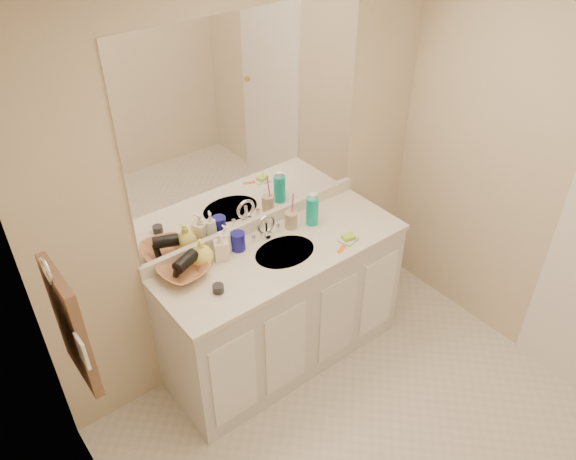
{
  "coord_description": "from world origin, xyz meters",
  "views": [
    {
      "loc": [
        -1.54,
        -0.99,
        2.86
      ],
      "look_at": [
        0.0,
        0.97,
        1.05
      ],
      "focal_mm": 35.0,
      "sensor_mm": 36.0,
      "label": 1
    }
  ],
  "objects": [
    {
      "name": "mirror",
      "position": [
        0.0,
        1.29,
        1.56
      ],
      "size": [
        1.48,
        0.01,
        1.2
      ],
      "primitive_type": "cube",
      "color": "white",
      "rests_on": "wall_back"
    },
    {
      "name": "green_soap",
      "position": [
        0.36,
        0.86,
        0.9
      ],
      "size": [
        0.08,
        0.07,
        0.03
      ],
      "primitive_type": "cube",
      "rotation": [
        0.0,
        0.0,
        -0.23
      ],
      "color": "#9ED433",
      "rests_on": "soap_dish"
    },
    {
      "name": "wicker_basket",
      "position": [
        -0.56,
        1.18,
        0.91
      ],
      "size": [
        0.3,
        0.3,
        0.06
      ],
      "primitive_type": "imported",
      "rotation": [
        0.0,
        0.0,
        0.2
      ],
      "color": "#B06F47",
      "rests_on": "countertop"
    },
    {
      "name": "soap_bottle_yellow",
      "position": [
        -0.43,
        1.2,
        0.96
      ],
      "size": [
        0.16,
        0.16,
        0.16
      ],
      "primitive_type": "imported",
      "rotation": [
        0.0,
        0.0,
        -0.36
      ],
      "color": "#F3ED5E",
      "rests_on": "countertop"
    },
    {
      "name": "tan_cup",
      "position": [
        0.18,
        1.17,
        0.93
      ],
      "size": [
        0.1,
        0.1,
        0.1
      ],
      "primitive_type": "cylinder",
      "rotation": [
        0.0,
        0.0,
        0.35
      ],
      "color": "tan",
      "rests_on": "countertop"
    },
    {
      "name": "switch_plate",
      "position": [
        -1.27,
        0.57,
        1.3
      ],
      "size": [
        0.01,
        0.08,
        0.13
      ],
      "primitive_type": "cube",
      "color": "white",
      "rests_on": "wall_left"
    },
    {
      "name": "backsplash",
      "position": [
        0.0,
        1.29,
        0.92
      ],
      "size": [
        1.52,
        0.03,
        0.08
      ],
      "primitive_type": "cube",
      "color": "silver",
      "rests_on": "countertop"
    },
    {
      "name": "soap_bottle_white",
      "position": [
        -0.26,
        1.21,
        0.97
      ],
      "size": [
        0.09,
        0.09,
        0.18
      ],
      "primitive_type": "imported",
      "rotation": [
        0.0,
        0.0,
        0.37
      ],
      "color": "white",
      "rests_on": "countertop"
    },
    {
      "name": "sink_basin",
      "position": [
        0.0,
        1.0,
        0.87
      ],
      "size": [
        0.37,
        0.37,
        0.02
      ],
      "primitive_type": "cylinder",
      "color": "beige",
      "rests_on": "countertop"
    },
    {
      "name": "ceiling",
      "position": [
        0.0,
        0.0,
        2.4
      ],
      "size": [
        2.6,
        2.6,
        0.02
      ],
      "primitive_type": "cube",
      "color": "white",
      "rests_on": "wall_back"
    },
    {
      "name": "soap_dish",
      "position": [
        0.36,
        0.86,
        0.89
      ],
      "size": [
        0.12,
        0.11,
        0.01
      ],
      "primitive_type": "cube",
      "rotation": [
        0.0,
        0.0,
        0.22
      ],
      "color": "silver",
      "rests_on": "countertop"
    },
    {
      "name": "towel_ring",
      "position": [
        -1.27,
        0.77,
        1.55
      ],
      "size": [
        0.01,
        0.11,
        0.11
      ],
      "primitive_type": "torus",
      "rotation": [
        0.0,
        1.57,
        0.0
      ],
      "color": "silver",
      "rests_on": "wall_left"
    },
    {
      "name": "hair_dryer",
      "position": [
        -0.54,
        1.18,
        0.97
      ],
      "size": [
        0.16,
        0.12,
        0.07
      ],
      "primitive_type": "cylinder",
      "rotation": [
        0.0,
        1.57,
        0.39
      ],
      "color": "black",
      "rests_on": "wicker_basket"
    },
    {
      "name": "faucet",
      "position": [
        0.0,
        1.18,
        0.94
      ],
      "size": [
        0.02,
        0.02,
        0.11
      ],
      "primitive_type": "cylinder",
      "color": "silver",
      "rests_on": "countertop"
    },
    {
      "name": "toothbrush",
      "position": [
        0.19,
        1.17,
        1.03
      ],
      "size": [
        0.02,
        0.04,
        0.19
      ],
      "primitive_type": "cylinder",
      "rotation": [
        0.14,
        0.0,
        -0.36
      ],
      "color": "#EE3E94",
      "rests_on": "tan_cup"
    },
    {
      "name": "hand_towel",
      "position": [
        -1.25,
        0.77,
        1.25
      ],
      "size": [
        0.04,
        0.32,
        0.55
      ],
      "primitive_type": "cube",
      "color": "#4D3829",
      "rests_on": "towel_ring"
    },
    {
      "name": "mouthwash_bottle",
      "position": [
        0.3,
        1.13,
        0.97
      ],
      "size": [
        0.09,
        0.09,
        0.18
      ],
      "primitive_type": "cylinder",
      "rotation": [
        0.0,
        0.0,
        0.18
      ],
      "color": "#0EAD9D",
      "rests_on": "countertop"
    },
    {
      "name": "orange_comb",
      "position": [
        0.29,
        0.83,
        0.88
      ],
      "size": [
        0.12,
        0.07,
        0.01
      ],
      "primitive_type": "cube",
      "rotation": [
        0.0,
        0.0,
        0.38
      ],
      "color": "orange",
      "rests_on": "countertop"
    },
    {
      "name": "blue_mug",
      "position": [
        -0.19,
        1.19,
        0.94
      ],
      "size": [
        0.1,
        0.1,
        0.11
      ],
      "primitive_type": "cylinder",
      "rotation": [
        0.0,
        0.0,
        0.28
      ],
      "color": "navy",
      "rests_on": "countertop"
    },
    {
      "name": "vanity_cabinet",
      "position": [
        0.0,
        1.02,
        0.42
      ],
      "size": [
        1.5,
        0.55,
        0.85
      ],
      "primitive_type": "cube",
      "color": "silver",
      "rests_on": "floor"
    },
    {
      "name": "wall_back",
      "position": [
        0.0,
        1.3,
        1.2
      ],
      "size": [
        2.6,
        0.02,
        2.4
      ],
      "primitive_type": "cube",
      "color": "beige",
      "rests_on": "floor"
    },
    {
      "name": "countertop",
      "position": [
        0.0,
        1.02,
        0.86
      ],
      "size": [
        1.52,
        0.57,
        0.03
      ],
      "primitive_type": "cube",
      "color": "silver",
      "rests_on": "vanity_cabinet"
    },
    {
      "name": "dark_jar",
      "position": [
        -0.48,
        0.95,
        0.9
      ],
      "size": [
        0.08,
        0.08,
        0.04
      ],
      "primitive_type": "cylinder",
      "rotation": [
        0.0,
        0.0,
        -0.37
      ],
      "color": "#242428",
      "rests_on": "countertop"
    },
    {
      "name": "soap_bottle_cream",
      "position": [
        -0.31,
        1.18,
        0.97
      ],
      "size": [
        0.1,
        0.11,
        0.17
      ],
      "primitive_type": "imported",
      "rotation": [
        0.0,
        0.0,
        -0.43
      ],
      "color": "#FFE9CF",
      "rests_on": "countertop"
    }
  ]
}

